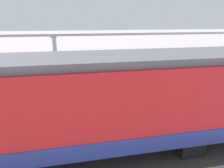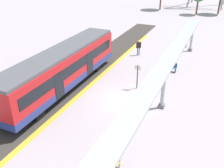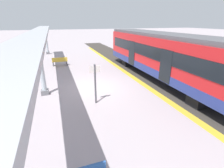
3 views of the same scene
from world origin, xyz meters
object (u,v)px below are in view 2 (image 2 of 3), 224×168
(trash_bin, at_px, (185,43))
(platform_info_sign, at_px, (137,74))
(passenger_waiting_near_edge, at_px, (139,46))
(canopy_pillar_second, at_px, (163,86))
(bench_near_end, at_px, (107,159))
(bench_mid_platform, at_px, (169,67))
(train_near_carriage, at_px, (62,69))
(canopy_pillar_third, at_px, (192,36))

(trash_bin, distance_m, platform_info_sign, 13.12)
(platform_info_sign, relative_size, passenger_waiting_near_edge, 1.24)
(trash_bin, distance_m, passenger_waiting_near_edge, 6.77)
(canopy_pillar_second, xyz_separation_m, bench_near_end, (-1.27, -7.13, -1.34))
(canopy_pillar_second, bearing_deg, platform_info_sign, 141.33)
(bench_mid_platform, relative_size, platform_info_sign, 0.68)
(platform_info_sign, bearing_deg, passenger_waiting_near_edge, 107.73)
(train_near_carriage, xyz_separation_m, passenger_waiting_near_edge, (3.26, 10.35, -0.73))
(canopy_pillar_third, height_order, bench_mid_platform, canopy_pillar_third)
(bench_near_end, distance_m, bench_mid_platform, 14.14)
(train_near_carriage, xyz_separation_m, bench_mid_platform, (7.45, 7.35, -1.39))
(bench_near_end, distance_m, trash_bin, 22.26)
(bench_near_end, distance_m, platform_info_sign, 9.46)
(canopy_pillar_third, xyz_separation_m, platform_info_sign, (-2.71, -11.69, -0.46))
(platform_info_sign, bearing_deg, canopy_pillar_second, -38.67)
(bench_mid_platform, xyz_separation_m, trash_bin, (0.18, 8.12, 0.03))
(train_near_carriage, distance_m, passenger_waiting_near_edge, 10.88)
(bench_mid_platform, bearing_deg, canopy_pillar_third, 81.54)
(train_near_carriage, distance_m, canopy_pillar_third, 16.54)
(canopy_pillar_third, bearing_deg, platform_info_sign, -103.07)
(passenger_waiting_near_edge, bearing_deg, canopy_pillar_second, -62.46)
(bench_near_end, height_order, bench_mid_platform, same)
(bench_near_end, xyz_separation_m, bench_mid_platform, (0.25, 14.14, 0.00))
(canopy_pillar_third, relative_size, platform_info_sign, 1.60)
(train_near_carriage, relative_size, bench_mid_platform, 9.58)
(canopy_pillar_third, xyz_separation_m, trash_bin, (-0.84, 1.26, -1.32))
(bench_mid_platform, distance_m, platform_info_sign, 5.20)
(canopy_pillar_third, xyz_separation_m, bench_near_end, (-1.27, -21.00, -1.34))
(bench_mid_platform, height_order, trash_bin, trash_bin)
(trash_bin, bearing_deg, bench_mid_platform, -91.29)
(bench_mid_platform, relative_size, passenger_waiting_near_edge, 0.85)
(train_near_carriage, distance_m, platform_info_sign, 6.31)
(canopy_pillar_third, relative_size, passenger_waiting_near_edge, 1.99)
(canopy_pillar_third, height_order, passenger_waiting_near_edge, canopy_pillar_third)
(canopy_pillar_second, distance_m, bench_mid_platform, 7.20)
(train_near_carriage, bearing_deg, bench_mid_platform, 44.59)
(canopy_pillar_second, relative_size, bench_near_end, 2.33)
(bench_mid_platform, distance_m, passenger_waiting_near_edge, 5.21)
(bench_mid_platform, relative_size, trash_bin, 1.61)
(trash_bin, relative_size, passenger_waiting_near_edge, 0.53)
(bench_near_end, height_order, platform_info_sign, platform_info_sign)
(train_near_carriage, distance_m, trash_bin, 17.31)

